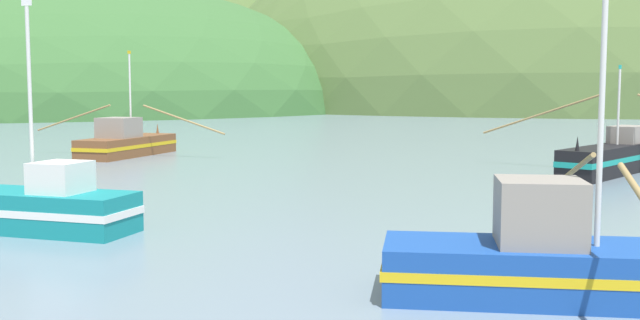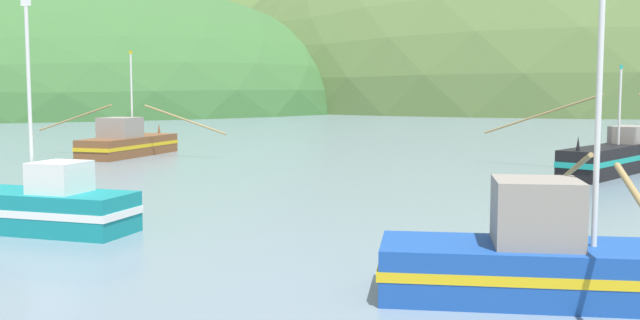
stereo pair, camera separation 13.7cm
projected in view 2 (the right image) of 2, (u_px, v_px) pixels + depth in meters
hill_far_left at (96, 104)px, 209.73m from camera, size 139.90×111.92×99.62m
hill_mid_left at (201, 101)px, 248.98m from camera, size 157.76×126.21×95.77m
hill_far_center at (607, 106)px, 180.93m from camera, size 195.93×156.74×95.11m
fishing_boat_black at (619, 156)px, 39.34m from camera, size 12.16×10.18×5.64m
fishing_boat_teal at (37, 207)px, 23.29m from camera, size 6.79×3.88×7.14m
fishing_boat_blue at (591, 265)px, 15.58m from camera, size 9.34×13.13×7.87m
fishing_boat_brown at (128, 143)px, 49.01m from camera, size 13.50×8.85×6.88m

